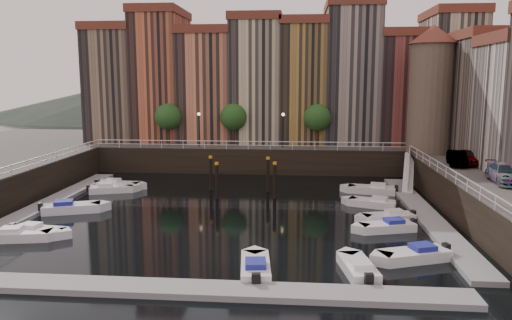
# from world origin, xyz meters

# --- Properties ---
(ground) EXTENTS (200.00, 200.00, 0.00)m
(ground) POSITION_xyz_m (0.00, 0.00, 0.00)
(ground) COLOR black
(ground) RESTS_ON ground
(quay_far) EXTENTS (80.00, 20.00, 3.00)m
(quay_far) POSITION_xyz_m (0.00, 26.00, 1.50)
(quay_far) COLOR black
(quay_far) RESTS_ON ground
(dock_left) EXTENTS (2.00, 28.00, 0.35)m
(dock_left) POSITION_xyz_m (-16.20, -1.00, 0.17)
(dock_left) COLOR gray
(dock_left) RESTS_ON ground
(dock_right) EXTENTS (2.00, 28.00, 0.35)m
(dock_right) POSITION_xyz_m (16.20, -1.00, 0.17)
(dock_right) COLOR gray
(dock_right) RESTS_ON ground
(dock_near) EXTENTS (30.00, 2.00, 0.35)m
(dock_near) POSITION_xyz_m (0.00, -17.00, 0.17)
(dock_near) COLOR gray
(dock_near) RESTS_ON ground
(mountains) EXTENTS (145.00, 100.00, 18.00)m
(mountains) POSITION_xyz_m (1.72, 110.00, 7.92)
(mountains) COLOR #2D382D
(mountains) RESTS_ON ground
(far_terrace) EXTENTS (48.70, 10.30, 17.50)m
(far_terrace) POSITION_xyz_m (3.31, 23.50, 10.95)
(far_terrace) COLOR #826B53
(far_terrace) RESTS_ON quay_far
(corner_tower) EXTENTS (5.20, 5.20, 13.80)m
(corner_tower) POSITION_xyz_m (20.00, 14.50, 10.19)
(corner_tower) COLOR #6B5B4C
(corner_tower) RESTS_ON quay_right
(promenade_trees) EXTENTS (21.20, 3.20, 5.20)m
(promenade_trees) POSITION_xyz_m (-1.33, 18.20, 6.58)
(promenade_trees) COLOR black
(promenade_trees) RESTS_ON quay_far
(street_lamps) EXTENTS (10.36, 0.36, 4.18)m
(street_lamps) POSITION_xyz_m (-1.00, 17.20, 5.90)
(street_lamps) COLOR black
(street_lamps) RESTS_ON quay_far
(railings) EXTENTS (36.08, 34.04, 0.52)m
(railings) POSITION_xyz_m (0.00, 4.88, 3.79)
(railings) COLOR white
(railings) RESTS_ON ground
(gangway) EXTENTS (2.78, 8.32, 3.73)m
(gangway) POSITION_xyz_m (17.10, 10.00, 1.92)
(gangway) COLOR white
(gangway) RESTS_ON ground
(mooring_pilings) EXTENTS (6.96, 4.17, 3.78)m
(mooring_pilings) POSITION_xyz_m (0.47, 5.78, 1.65)
(mooring_pilings) COLOR black
(mooring_pilings) RESTS_ON ground
(boat_left_0) EXTENTS (4.54, 2.36, 1.02)m
(boat_left_0) POSITION_xyz_m (-13.43, -9.50, 0.34)
(boat_left_0) COLOR white
(boat_left_0) RESTS_ON ground
(boat_left_1) EXTENTS (4.28, 2.03, 0.96)m
(boat_left_1) POSITION_xyz_m (-12.69, -8.47, 0.32)
(boat_left_1) COLOR white
(boat_left_1) RESTS_ON ground
(boat_left_2) EXTENTS (5.01, 3.25, 1.13)m
(boat_left_2) POSITION_xyz_m (-13.19, -2.09, 0.38)
(boat_left_2) COLOR white
(boat_left_2) RESTS_ON ground
(boat_left_3) EXTENTS (4.52, 2.88, 1.02)m
(boat_left_3) POSITION_xyz_m (-12.68, 5.56, 0.34)
(boat_left_3) COLOR white
(boat_left_3) RESTS_ON ground
(boat_left_4) EXTENTS (4.68, 1.86, 1.07)m
(boat_left_4) POSITION_xyz_m (-12.60, 7.33, 0.36)
(boat_left_4) COLOR white
(boat_left_4) RESTS_ON ground
(boat_right_0) EXTENTS (4.74, 3.13, 1.07)m
(boat_right_0) POSITION_xyz_m (13.11, -11.19, 0.36)
(boat_right_0) COLOR white
(boat_right_0) RESTS_ON ground
(boat_right_1) EXTENTS (4.41, 2.61, 0.99)m
(boat_right_1) POSITION_xyz_m (12.51, -5.13, 0.33)
(boat_right_1) COLOR white
(boat_right_1) RESTS_ON ground
(boat_right_2) EXTENTS (4.37, 2.47, 0.98)m
(boat_right_2) POSITION_xyz_m (13.04, -2.55, 0.33)
(boat_right_2) COLOR white
(boat_right_2) RESTS_ON ground
(boat_right_3) EXTENTS (4.46, 2.97, 1.01)m
(boat_right_3) POSITION_xyz_m (12.52, 1.96, 0.34)
(boat_right_3) COLOR white
(boat_right_3) RESTS_ON ground
(boat_right_4) EXTENTS (4.88, 2.52, 1.09)m
(boat_right_4) POSITION_xyz_m (13.18, 7.39, 0.37)
(boat_right_4) COLOR white
(boat_right_4) RESTS_ON ground
(boat_near_2) EXTENTS (2.09, 4.63, 1.04)m
(boat_near_2) POSITION_xyz_m (3.49, -14.16, 0.35)
(boat_near_2) COLOR white
(boat_near_2) RESTS_ON ground
(boat_near_3) EXTENTS (2.21, 4.44, 1.00)m
(boat_near_3) POSITION_xyz_m (9.36, -13.66, 0.34)
(boat_near_3) COLOR white
(boat_near_3) RESTS_ON ground
(car_a) EXTENTS (2.05, 4.36, 1.44)m
(car_a) POSITION_xyz_m (21.79, 6.52, 3.72)
(car_a) COLOR gray
(car_a) RESTS_ON quay_right
(car_b) EXTENTS (2.13, 4.42, 1.40)m
(car_b) POSITION_xyz_m (20.55, 5.92, 3.70)
(car_b) COLOR gray
(car_b) RESTS_ON quay_right
(car_c) EXTENTS (2.57, 5.32, 1.49)m
(car_c) POSITION_xyz_m (21.86, -1.85, 3.75)
(car_c) COLOR gray
(car_c) RESTS_ON quay_right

